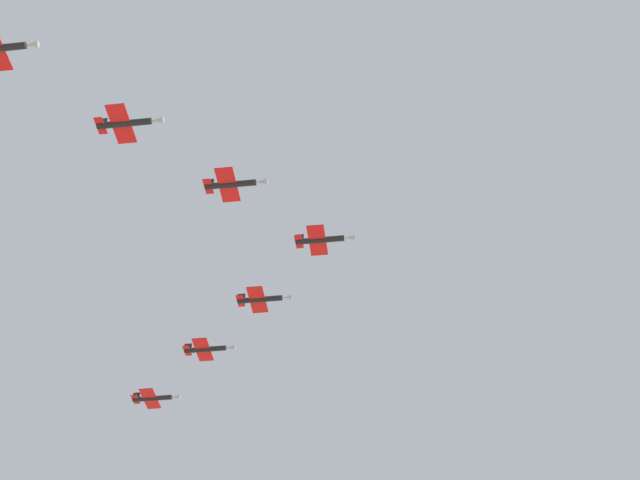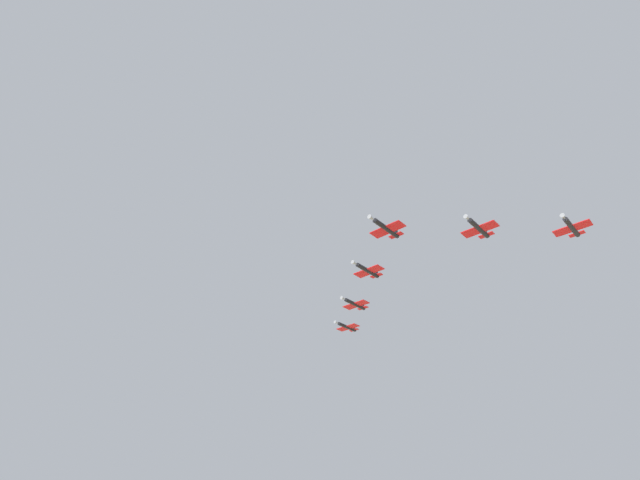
{
  "view_description": "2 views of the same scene",
  "coord_description": "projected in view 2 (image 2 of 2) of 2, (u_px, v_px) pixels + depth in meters",
  "views": [
    {
      "loc": [
        74.04,
        100.9,
        2.67
      ],
      "look_at": [
        -2.63,
        -0.85,
        124.67
      ],
      "focal_mm": 49.47,
      "sensor_mm": 36.0,
      "label": 1
    },
    {
      "loc": [
        -97.03,
        18.26,
        64.02
      ],
      "look_at": [
        9.72,
        15.05,
        128.54
      ],
      "focal_mm": 25.85,
      "sensor_mm": 36.0,
      "label": 2
    }
  ],
  "objects": [
    {
      "name": "jet_lead",
      "position": [
        386.0,
        228.0,
        112.45
      ],
      "size": [
        10.39,
        10.05,
        2.54
      ],
      "rotation": [
        0.0,
        0.0,
        0.81
      ],
      "color": "black"
    },
    {
      "name": "jet_port_trail",
      "position": [
        347.0,
        327.0,
        171.92
      ],
      "size": [
        10.39,
        10.05,
        2.54
      ],
      "rotation": [
        0.0,
        0.0,
        0.81
      ],
      "color": "black"
    },
    {
      "name": "jet_starboard_outer",
      "position": [
        355.0,
        304.0,
        151.06
      ],
      "size": [
        10.39,
        10.05,
        2.54
      ],
      "rotation": [
        0.0,
        0.0,
        0.81
      ],
      "color": "black"
    },
    {
      "name": "jet_port_inner",
      "position": [
        478.0,
        228.0,
        112.34
      ],
      "size": [
        10.39,
        10.05,
        2.54
      ],
      "rotation": [
        0.0,
        0.0,
        0.81
      ],
      "color": "black"
    },
    {
      "name": "jet_port_outer",
      "position": [
        571.0,
        227.0,
        112.94
      ],
      "size": [
        10.39,
        10.05,
        2.54
      ],
      "rotation": [
        0.0,
        0.0,
        0.81
      ],
      "color": "black"
    },
    {
      "name": "jet_starboard_inner",
      "position": [
        367.0,
        270.0,
        131.69
      ],
      "size": [
        10.39,
        10.05,
        2.54
      ],
      "rotation": [
        0.0,
        0.0,
        0.81
      ],
      "color": "black"
    }
  ]
}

